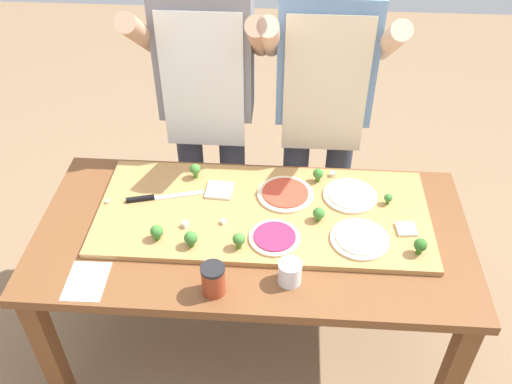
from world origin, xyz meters
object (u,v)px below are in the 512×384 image
object	(u,v)px
pizza_whole_beet_magenta	(275,237)
broccoli_floret_front_right	(318,174)
prep_table	(253,248)
broccoli_floret_front_mid	(420,245)
cheese_crumble_b	(223,221)
sauce_jar	(213,280)
pizza_whole_tomato_red	(285,194)
cheese_crumble_a	(108,202)
broccoli_floret_center_right	(191,238)
broccoli_floret_back_mid	(157,232)
cook_right	(323,96)
pizza_whole_cheese_artichoke	(360,239)
broccoli_floret_back_left	(239,240)
pizza_whole_white_garlic	(350,195)
broccoli_floret_center_left	(388,198)
broccoli_floret_back_right	(319,214)
cheese_crumble_c	(185,224)
pizza_slice_near_left	(219,190)
chefs_knife	(154,198)
broccoli_floret_front_left	(195,170)
cook_left	(207,92)
flour_cup	(290,274)

from	to	relation	value
pizza_whole_beet_magenta	broccoli_floret_front_right	size ratio (longest dim) A/B	3.08
prep_table	broccoli_floret_front_mid	bearing A→B (deg)	-10.20
cheese_crumble_b	sauce_jar	distance (m)	0.31
prep_table	pizza_whole_beet_magenta	size ratio (longest dim) A/B	8.67
pizza_whole_tomato_red	cheese_crumble_a	size ratio (longest dim) A/B	16.77
cheese_crumble_a	broccoli_floret_center_right	bearing A→B (deg)	-29.90
broccoli_floret_back_mid	cheese_crumble_b	bearing A→B (deg)	23.72
sauce_jar	cook_right	size ratio (longest dim) A/B	0.07
pizza_whole_cheese_artichoke	broccoli_floret_back_left	xyz separation A→B (m)	(-0.43, -0.07, 0.03)
pizza_whole_white_garlic	cheese_crumble_b	world-z (taller)	same
pizza_whole_tomato_red	broccoli_floret_center_left	xyz separation A→B (m)	(0.40, -0.03, 0.02)
prep_table	broccoli_floret_front_right	xyz separation A→B (m)	(0.25, 0.28, 0.16)
pizza_whole_beet_magenta	sauce_jar	xyz separation A→B (m)	(-0.19, -0.24, 0.03)
prep_table	broccoli_floret_back_mid	xyz separation A→B (m)	(-0.34, -0.10, 0.16)
prep_table	broccoli_floret_front_right	size ratio (longest dim) A/B	26.74
broccoli_floret_center_left	broccoli_floret_back_left	world-z (taller)	broccoli_floret_back_left
broccoli_floret_back_right	broccoli_floret_front_right	distance (m)	0.23
cheese_crumble_c	cook_right	bearing A→B (deg)	50.36
broccoli_floret_back_right	pizza_whole_white_garlic	bearing A→B (deg)	48.42
broccoli_floret_front_right	broccoli_floret_center_right	size ratio (longest dim) A/B	0.96
pizza_whole_tomato_red	pizza_whole_beet_magenta	bearing A→B (deg)	-97.41
broccoli_floret_center_left	broccoli_floret_front_right	size ratio (longest dim) A/B	0.77
pizza_slice_near_left	sauce_jar	world-z (taller)	sauce_jar
sauce_jar	broccoli_floret_center_right	bearing A→B (deg)	119.33
broccoli_floret_center_right	broccoli_floret_back_right	bearing A→B (deg)	19.84
pizza_slice_near_left	broccoli_floret_back_right	world-z (taller)	broccoli_floret_back_right
pizza_whole_white_garlic	broccoli_floret_front_mid	size ratio (longest dim) A/B	3.24
pizza_whole_white_garlic	broccoli_floret_center_left	size ratio (longest dim) A/B	4.50
chefs_knife	cheese_crumble_c	xyz separation A→B (m)	(0.15, -0.15, 0.00)
broccoli_floret_back_left	sauce_jar	bearing A→B (deg)	-109.89
cheese_crumble_c	broccoli_floret_back_left	bearing A→B (deg)	-24.24
sauce_jar	pizza_slice_near_left	bearing A→B (deg)	94.51
broccoli_floret_back_mid	broccoli_floret_back_left	world-z (taller)	broccoli_floret_back_left
pizza_whole_white_garlic	broccoli_floret_front_left	size ratio (longest dim) A/B	3.24
broccoli_floret_center_right	cheese_crumble_a	size ratio (longest dim) A/B	4.75
broccoli_floret_front_mid	broccoli_floret_back_left	distance (m)	0.64
broccoli_floret_front_left	chefs_knife	bearing A→B (deg)	-134.72
broccoli_floret_front_mid	cook_left	world-z (taller)	cook_left
pizza_whole_tomato_red	cheese_crumble_b	size ratio (longest dim) A/B	13.20
pizza_whole_beet_magenta	broccoli_floret_back_left	distance (m)	0.14
broccoli_floret_front_left	sauce_jar	world-z (taller)	sauce_jar
chefs_knife	pizza_whole_cheese_artichoke	xyz separation A→B (m)	(0.79, -0.18, 0.00)
chefs_knife	cheese_crumble_c	distance (m)	0.21
pizza_whole_white_garlic	broccoli_floret_back_mid	distance (m)	0.77
broccoli_floret_center_right	cheese_crumble_b	distance (m)	0.16
cheese_crumble_a	cook_right	bearing A→B (deg)	31.12
broccoli_floret_center_right	flour_cup	distance (m)	0.38
pizza_slice_near_left	broccoli_floret_back_right	distance (m)	0.42
broccoli_floret_center_left	broccoli_floret_back_left	distance (m)	0.62
cook_right	cheese_crumble_b	bearing A→B (deg)	-122.43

